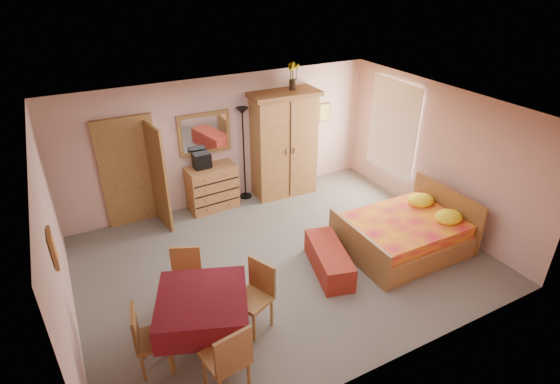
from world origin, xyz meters
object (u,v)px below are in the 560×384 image
wall_mirror (205,133)px  chair_north (186,282)px  bed (404,225)px  sunflower_vase (293,76)px  chair_west (155,338)px  chair_east (252,299)px  stereo (202,161)px  floor_lamp (244,154)px  bench (329,259)px  chair_south (225,357)px  wardrobe (284,144)px  dining_table (204,321)px  chest_of_drawers (212,187)px

wall_mirror → chair_north: (-1.34, -2.82, -1.08)m
wall_mirror → bed: bearing=-50.7°
sunflower_vase → chair_west: 5.51m
chair_north → chair_east: chair_east is taller
stereo → floor_lamp: floor_lamp is taller
chair_east → floor_lamp: bearing=-46.1°
bed → chair_north: bearing=175.7°
floor_lamp → bed: size_ratio=0.96×
floor_lamp → stereo: bearing=-174.9°
chair_north → bench: bearing=-162.2°
chair_north → chair_east: 1.03m
bench → chair_south: size_ratio=1.24×
bench → bed: bearing=-3.2°
chair_south → chair_north: (0.00, 1.52, -0.04)m
wardrobe → bed: (0.83, -2.85, -0.64)m
dining_table → chair_south: bearing=-90.1°
wall_mirror → chair_north: size_ratio=1.10×
wardrobe → sunflower_vase: sunflower_vase is taller
stereo → chair_south: (-1.19, -4.16, -0.56)m
chair_west → chair_east: (1.33, 0.06, 0.02)m
wardrobe → bench: (-0.65, -2.77, -0.90)m
floor_lamp → chair_north: floor_lamp is taller
chair_north → chair_east: bearing=154.7°
chair_north → dining_table: bearing=113.1°
wall_mirror → wardrobe: bearing=-8.0°
chair_west → chair_east: size_ratio=0.95×
floor_lamp → chair_west: (-2.75, -3.55, -0.51)m
bench → chair_west: 3.01m
chest_of_drawers → bed: size_ratio=0.48×
bed → bench: bed is taller
chest_of_drawers → chair_north: 2.93m
chest_of_drawers → chair_south: chair_south is taller
floor_lamp → bench: (0.18, -2.94, -0.77)m
dining_table → chair_west: (-0.64, -0.06, 0.06)m
bed → chair_south: chair_south is taller
chest_of_drawers → floor_lamp: (0.77, 0.12, 0.53)m
chair_south → chair_north: size_ratio=1.09×
chair_west → wardrobe: bearing=144.0°
chest_of_drawers → stereo: size_ratio=3.00×
wall_mirror → floor_lamp: (0.77, -0.09, -0.56)m
chair_east → chest_of_drawers: bearing=-35.0°
chest_of_drawers → chair_north: chair_north is taller
dining_table → chair_north: chair_north is taller
stereo → wall_mirror: bearing=48.5°
wall_mirror → chair_west: 4.29m
chair_south → bed: bearing=9.0°
bed → chair_north: bed is taller
chair_west → sunflower_vase: bearing=142.6°
chair_south → chair_west: bearing=123.7°
bed → dining_table: size_ratio=1.83×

